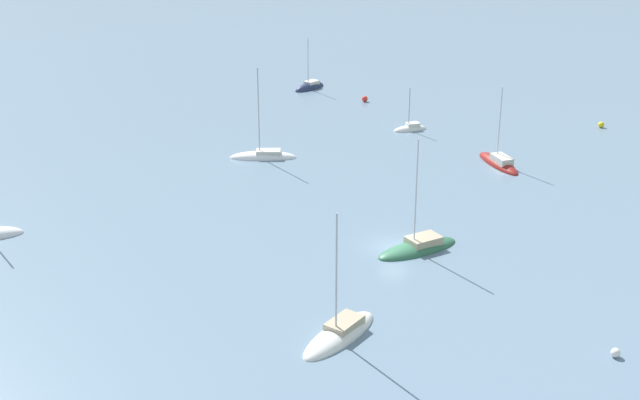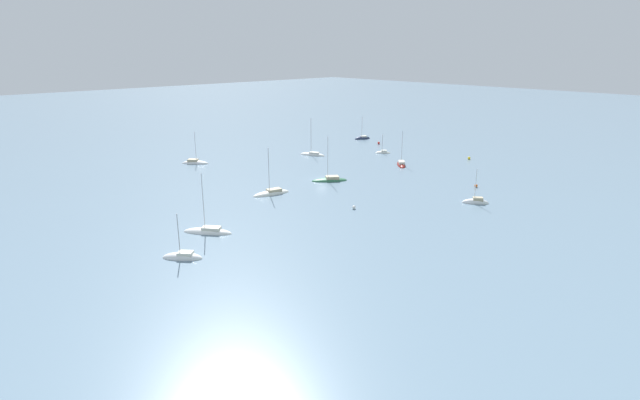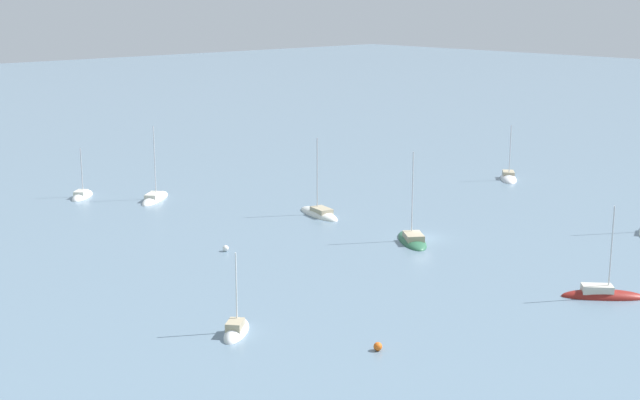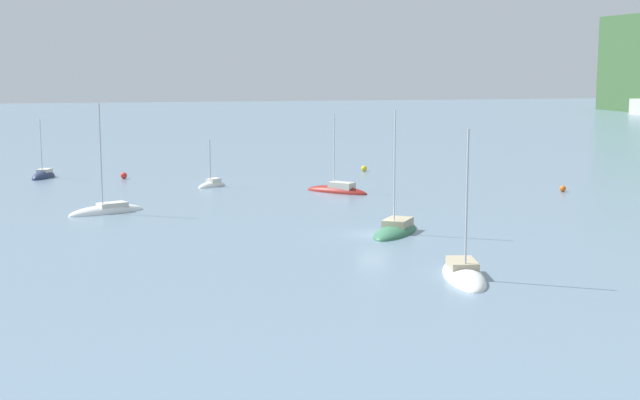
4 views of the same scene
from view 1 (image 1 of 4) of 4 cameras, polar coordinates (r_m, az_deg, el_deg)
The scene contains 10 objects.
ground_plane at distance 81.38m, azimuth 4.71°, elevation -3.05°, with size 600.00×600.00×0.00m, color slate.
sailboat_0 at distance 103.77m, azimuth 11.36°, elevation 2.29°, with size 7.32×7.03×9.77m.
sailboat_2 at distance 67.25m, azimuth 1.26°, elevation -8.63°, with size 8.81×4.26×10.98m.
sailboat_4 at distance 81.15m, azimuth 6.30°, elevation -3.10°, with size 8.52×7.21×11.33m.
sailboat_5 at distance 114.78m, azimuth 5.80°, elevation 4.52°, with size 4.28×4.38×6.23m.
sailboat_6 at distance 104.17m, azimuth -3.63°, elevation 2.75°, with size 5.19×7.99×11.55m.
sailboat_8 at distance 133.92m, azimuth -0.67°, elevation 7.17°, with size 6.11×3.73×8.55m.
mooring_buoy_0 at distance 120.73m, azimuth 17.55°, elevation 4.62°, with size 0.77×0.77×0.77m.
mooring_buoy_1 at distance 127.06m, azimuth 2.88°, elevation 6.49°, with size 0.83×0.83×0.83m.
mooring_buoy_2 at distance 68.02m, azimuth 18.39°, elevation -9.26°, with size 0.70×0.70×0.70m.
Camera 1 is at (69.87, 23.66, 34.37)m, focal length 50.00 mm.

